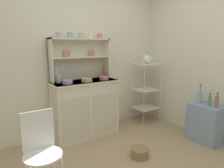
# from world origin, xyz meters

# --- Properties ---
(wall_back) EXTENTS (3.84, 0.05, 2.50)m
(wall_back) POSITION_xyz_m (0.00, 1.62, 1.25)
(wall_back) COLOR silver
(wall_back) RESTS_ON ground
(hutch_cabinet) EXTENTS (1.06, 0.45, 0.91)m
(hutch_cabinet) POSITION_xyz_m (0.02, 1.37, 0.47)
(hutch_cabinet) COLOR silver
(hutch_cabinet) RESTS_ON ground
(hutch_shelf_unit) EXTENTS (0.98, 0.18, 0.66)m
(hutch_shelf_unit) POSITION_xyz_m (0.02, 1.53, 1.29)
(hutch_shelf_unit) COLOR beige
(hutch_shelf_unit) RESTS_ON hutch_cabinet
(bakers_rack) EXTENTS (0.43, 0.38, 1.12)m
(bakers_rack) POSITION_xyz_m (1.25, 1.30, 0.69)
(bakers_rack) COLOR silver
(bakers_rack) RESTS_ON ground
(side_shelf_blue) EXTENTS (0.28, 0.48, 0.59)m
(side_shelf_blue) POSITION_xyz_m (1.44, 0.19, 0.29)
(side_shelf_blue) COLOR #849EBC
(side_shelf_blue) RESTS_ON ground
(wire_chair) EXTENTS (0.36, 0.36, 0.85)m
(wire_chair) POSITION_xyz_m (-0.91, 0.39, 0.52)
(wire_chair) COLOR white
(wire_chair) RESTS_ON ground
(floor_basket) EXTENTS (0.24, 0.24, 0.12)m
(floor_basket) POSITION_xyz_m (0.33, 0.38, 0.06)
(floor_basket) COLOR #93754C
(floor_basket) RESTS_ON ground
(cup_lilac_0) EXTENTS (0.08, 0.07, 0.08)m
(cup_lilac_0) POSITION_xyz_m (-0.33, 1.49, 1.61)
(cup_lilac_0) COLOR #B79ECC
(cup_lilac_0) RESTS_ON hutch_shelf_unit
(cup_sky_1) EXTENTS (0.09, 0.08, 0.09)m
(cup_sky_1) POSITION_xyz_m (-0.15, 1.49, 1.61)
(cup_sky_1) COLOR #8EB2D1
(cup_sky_1) RESTS_ON hutch_shelf_unit
(cup_sage_2) EXTENTS (0.09, 0.07, 0.08)m
(cup_sage_2) POSITION_xyz_m (0.02, 1.49, 1.61)
(cup_sage_2) COLOR #9EB78E
(cup_sage_2) RESTS_ON hutch_shelf_unit
(cup_cream_3) EXTENTS (0.09, 0.07, 0.08)m
(cup_cream_3) POSITION_xyz_m (0.19, 1.49, 1.61)
(cup_cream_3) COLOR silver
(cup_cream_3) RESTS_ON hutch_shelf_unit
(cup_rose_4) EXTENTS (0.09, 0.07, 0.08)m
(cup_rose_4) POSITION_xyz_m (0.36, 1.49, 1.61)
(cup_rose_4) COLOR #D17A84
(cup_rose_4) RESTS_ON hutch_shelf_unit
(bowl_mixing_large) EXTENTS (0.15, 0.15, 0.06)m
(bowl_mixing_large) POSITION_xyz_m (-0.29, 1.29, 0.94)
(bowl_mixing_large) COLOR #B79ECC
(bowl_mixing_large) RESTS_ON hutch_cabinet
(bowl_floral_medium) EXTENTS (0.17, 0.17, 0.05)m
(bowl_floral_medium) POSITION_xyz_m (0.02, 1.29, 0.93)
(bowl_floral_medium) COLOR #DBB760
(bowl_floral_medium) RESTS_ON hutch_cabinet
(bowl_cream_small) EXTENTS (0.14, 0.14, 0.05)m
(bowl_cream_small) POSITION_xyz_m (0.32, 1.29, 0.94)
(bowl_cream_small) COLOR #D17A84
(bowl_cream_small) RESTS_ON hutch_cabinet
(jam_bottle) EXTENTS (0.05, 0.05, 0.22)m
(jam_bottle) POSITION_xyz_m (0.41, 1.45, 1.00)
(jam_bottle) COLOR #B74C47
(jam_bottle) RESTS_ON hutch_cabinet
(utensil_jar) EXTENTS (0.08, 0.08, 0.25)m
(utensil_jar) POSITION_xyz_m (-0.37, 1.45, 0.97)
(utensil_jar) COLOR #B2B7C6
(utensil_jar) RESTS_ON hutch_cabinet
(porcelain_teapot) EXTENTS (0.25, 0.16, 0.18)m
(porcelain_teapot) POSITION_xyz_m (1.25, 1.30, 1.20)
(porcelain_teapot) COLOR white
(porcelain_teapot) RESTS_ON bakers_rack
(flower_vase) EXTENTS (0.08, 0.08, 0.32)m
(flower_vase) POSITION_xyz_m (1.44, 0.31, 0.69)
(flower_vase) COLOR #8EB2D1
(flower_vase) RESTS_ON side_shelf_blue
(oil_bottle) EXTENTS (0.05, 0.05, 0.19)m
(oil_bottle) POSITION_xyz_m (1.44, 0.14, 0.66)
(oil_bottle) COLOR #6B8C60
(oil_bottle) RESTS_ON side_shelf_blue
(vinegar_bottle) EXTENTS (0.05, 0.05, 0.22)m
(vinegar_bottle) POSITION_xyz_m (1.44, 0.03, 0.68)
(vinegar_bottle) COLOR #99704C
(vinegar_bottle) RESTS_ON side_shelf_blue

